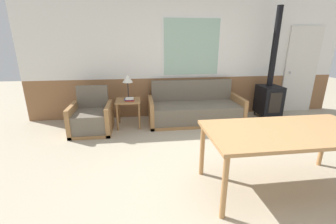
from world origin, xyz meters
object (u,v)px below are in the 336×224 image
at_px(side_table, 128,105).
at_px(table_lamp, 128,80).
at_px(armchair, 92,119).
at_px(couch, 195,111).
at_px(wood_stove, 270,93).
at_px(dining_table, 287,136).

bearing_deg(side_table, table_lamp, 84.05).
bearing_deg(armchair, side_table, 10.84).
distance_m(couch, wood_stove, 1.77).
bearing_deg(table_lamp, wood_stove, 0.85).
bearing_deg(dining_table, table_lamp, 128.18).
xyz_separation_m(side_table, table_lamp, (0.01, 0.09, 0.49)).
relative_size(armchair, dining_table, 0.46).
height_order(armchair, dining_table, armchair).
relative_size(armchair, wood_stove, 0.36).
distance_m(armchair, wood_stove, 3.89).
xyz_separation_m(armchair, wood_stove, (3.86, 0.34, 0.33)).
distance_m(couch, side_table, 1.44).
bearing_deg(dining_table, couch, 101.31).
distance_m(couch, table_lamp, 1.57).
bearing_deg(armchair, table_lamp, 16.76).
distance_m(table_lamp, dining_table, 3.07).
distance_m(armchair, dining_table, 3.38).
height_order(table_lamp, dining_table, table_lamp).
distance_m(table_lamp, wood_stove, 3.17).
relative_size(couch, armchair, 2.33).
bearing_deg(dining_table, wood_stove, 62.85).
xyz_separation_m(armchair, dining_table, (2.61, -2.11, 0.43)).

